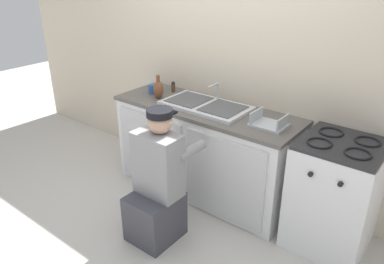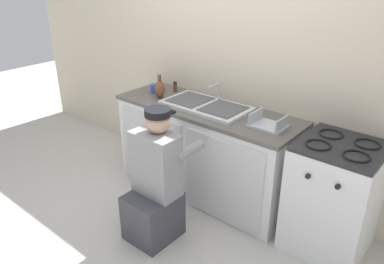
# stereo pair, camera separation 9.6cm
# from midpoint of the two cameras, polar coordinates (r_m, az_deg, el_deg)

# --- Properties ---
(ground_plane) EXTENTS (12.00, 12.00, 0.00)m
(ground_plane) POSITION_cam_midpoint_polar(r_m,az_deg,el_deg) (3.63, -0.26, -10.73)
(ground_plane) COLOR beige
(back_wall) EXTENTS (6.00, 0.10, 2.50)m
(back_wall) POSITION_cam_midpoint_polar(r_m,az_deg,el_deg) (3.59, 6.52, 10.75)
(back_wall) COLOR beige
(back_wall) RESTS_ON ground_plane
(counter_cabinet) EXTENTS (1.76, 0.62, 0.85)m
(counter_cabinet) POSITION_cam_midpoint_polar(r_m,az_deg,el_deg) (3.60, 2.71, -3.13)
(counter_cabinet) COLOR white
(counter_cabinet) RESTS_ON ground_plane
(countertop) EXTENTS (1.80, 0.62, 0.03)m
(countertop) POSITION_cam_midpoint_polar(r_m,az_deg,el_deg) (3.42, 2.95, 3.49)
(countertop) COLOR #5B5651
(countertop) RESTS_ON counter_cabinet
(sink_double_basin) EXTENTS (0.80, 0.44, 0.19)m
(sink_double_basin) POSITION_cam_midpoint_polar(r_m,az_deg,el_deg) (3.41, 2.98, 4.07)
(sink_double_basin) COLOR silver
(sink_double_basin) RESTS_ON countertop
(stove_range) EXTENTS (0.59, 0.62, 0.91)m
(stove_range) POSITION_cam_midpoint_polar(r_m,az_deg,el_deg) (3.12, 21.52, -9.21)
(stove_range) COLOR white
(stove_range) RESTS_ON ground_plane
(plumber_person) EXTENTS (0.42, 0.61, 1.10)m
(plumber_person) POSITION_cam_midpoint_polar(r_m,az_deg,el_deg) (3.02, -4.71, -8.29)
(plumber_person) COLOR #3F3F47
(plumber_person) RESTS_ON ground_plane
(coffee_mug) EXTENTS (0.13, 0.08, 0.09)m
(coffee_mug) POSITION_cam_midpoint_polar(r_m,az_deg,el_deg) (3.80, -5.04, 6.60)
(coffee_mug) COLOR #335699
(coffee_mug) RESTS_ON countertop
(dish_rack_tray) EXTENTS (0.28, 0.22, 0.11)m
(dish_rack_tray) POSITION_cam_midpoint_polar(r_m,az_deg,el_deg) (3.07, 12.41, 1.16)
(dish_rack_tray) COLOR #B2B7BC
(dish_rack_tray) RESTS_ON countertop
(spice_bottle_pepper) EXTENTS (0.04, 0.04, 0.10)m
(spice_bottle_pepper) POSITION_cam_midpoint_polar(r_m,az_deg,el_deg) (3.82, -1.86, 6.87)
(spice_bottle_pepper) COLOR #513823
(spice_bottle_pepper) RESTS_ON countertop
(vase_decorative) EXTENTS (0.10, 0.10, 0.23)m
(vase_decorative) POSITION_cam_midpoint_polar(r_m,az_deg,el_deg) (3.65, -4.18, 6.57)
(vase_decorative) COLOR brown
(vase_decorative) RESTS_ON countertop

